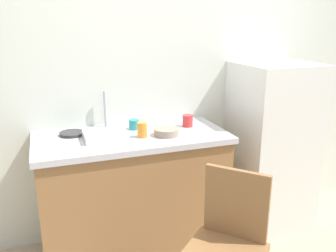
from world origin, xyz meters
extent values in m
cube|color=silver|center=(0.00, 1.00, 1.26)|extent=(4.80, 0.10, 2.52)
cube|color=olive|center=(-0.38, 0.65, 0.43)|extent=(1.28, 0.60, 0.86)
cube|color=#B7B7BC|center=(-0.38, 0.65, 0.88)|extent=(1.32, 0.64, 0.04)
cylinder|color=#B7B7BC|center=(-0.51, 0.90, 1.04)|extent=(0.02, 0.02, 0.27)
cube|color=silver|center=(0.79, 0.67, 0.67)|extent=(0.58, 0.56, 1.34)
cube|color=olive|center=(0.01, -0.11, 0.69)|extent=(0.27, 0.28, 0.40)
cube|color=white|center=(-0.57, 0.61, 0.93)|extent=(0.28, 0.20, 0.05)
cylinder|color=gray|center=(-0.16, 0.55, 0.93)|extent=(0.17, 0.17, 0.05)
cylinder|color=#2D2D2D|center=(-0.77, 0.78, 0.91)|extent=(0.17, 0.17, 0.02)
cylinder|color=orange|center=(-0.33, 0.57, 0.95)|extent=(0.07, 0.07, 0.10)
cylinder|color=teal|center=(-0.33, 0.76, 0.94)|extent=(0.07, 0.07, 0.07)
cylinder|color=red|center=(0.06, 0.70, 0.94)|extent=(0.08, 0.08, 0.09)
camera|label=1|loc=(-0.93, -1.65, 1.66)|focal=38.26mm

